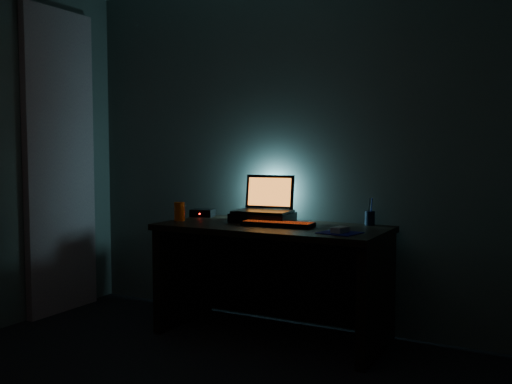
# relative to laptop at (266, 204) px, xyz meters

# --- Properties ---
(room) EXTENTS (3.50, 4.00, 2.50)m
(room) POSITION_rel_laptop_xyz_m (0.15, -1.81, 0.38)
(room) COLOR black
(room) RESTS_ON ground
(desk) EXTENTS (1.50, 0.70, 0.75)m
(desk) POSITION_rel_laptop_xyz_m (0.15, -0.14, -0.38)
(desk) COLOR black
(desk) RESTS_ON ground
(curtain) EXTENTS (0.06, 0.65, 2.30)m
(curtain) POSITION_rel_laptop_xyz_m (-1.56, -0.39, 0.28)
(curtain) COLOR #BAA494
(curtain) RESTS_ON ground
(riser) EXTENTS (0.43, 0.34, 0.06)m
(riser) POSITION_rel_laptop_xyz_m (0.00, -0.05, -0.09)
(riser) COLOR black
(riser) RESTS_ON desk
(laptop) EXTENTS (0.40, 0.32, 0.26)m
(laptop) POSITION_rel_laptop_xyz_m (0.00, 0.00, 0.00)
(laptop) COLOR black
(laptop) RESTS_ON riser
(keyboard) EXTENTS (0.48, 0.19, 0.03)m
(keyboard) POSITION_rel_laptop_xyz_m (0.20, -0.22, -0.11)
(keyboard) COLOR black
(keyboard) RESTS_ON desk
(mousepad) EXTENTS (0.25, 0.24, 0.00)m
(mousepad) POSITION_rel_laptop_xyz_m (0.67, -0.33, -0.12)
(mousepad) COLOR #0C1056
(mousepad) RESTS_ON desk
(mouse) EXTENTS (0.09, 0.12, 0.03)m
(mouse) POSITION_rel_laptop_xyz_m (0.67, -0.33, -0.10)
(mouse) COLOR gray
(mouse) RESTS_ON mousepad
(pen_cup) EXTENTS (0.08, 0.08, 0.09)m
(pen_cup) POSITION_rel_laptop_xyz_m (0.72, 0.11, -0.07)
(pen_cup) COLOR black
(pen_cup) RESTS_ON desk
(juice_glass) EXTENTS (0.08, 0.08, 0.13)m
(juice_glass) POSITION_rel_laptop_xyz_m (-0.53, -0.28, -0.05)
(juice_glass) COLOR #DA500B
(juice_glass) RESTS_ON desk
(router) EXTENTS (0.19, 0.17, 0.05)m
(router) POSITION_rel_laptop_xyz_m (-0.53, 0.01, -0.09)
(router) COLOR black
(router) RESTS_ON desk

